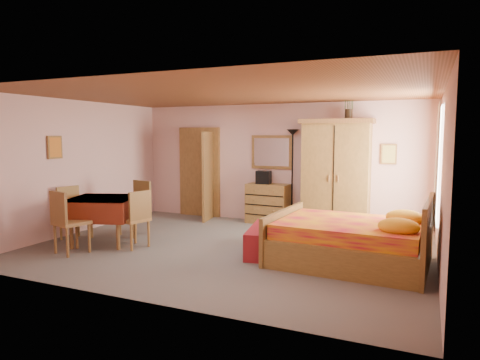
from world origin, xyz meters
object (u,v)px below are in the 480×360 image
at_px(wall_mirror, 272,152).
at_px(bed, 350,229).
at_px(sunflower_vase, 349,105).
at_px(chair_west, 75,213).
at_px(chair_south, 72,222).
at_px(chair_east, 133,219).
at_px(chest_of_drawers, 268,204).
at_px(bench, 265,240).
at_px(floor_lamp, 292,177).
at_px(dining_table, 104,221).
at_px(chair_north, 134,208).
at_px(wardrobe, 336,175).
at_px(stereo, 264,177).

bearing_deg(wall_mirror, bed, -49.50).
relative_size(sunflower_vase, chair_west, 0.55).
relative_size(chair_south, chair_east, 1.05).
height_order(chest_of_drawers, wall_mirror, wall_mirror).
height_order(sunflower_vase, bench, sunflower_vase).
distance_m(floor_lamp, chair_west, 4.41).
xyz_separation_m(dining_table, chair_south, (-0.04, -0.70, 0.11)).
bearing_deg(sunflower_vase, chair_west, -147.46).
height_order(bed, chair_north, bed).
xyz_separation_m(chest_of_drawers, floor_lamp, (0.51, 0.09, 0.59)).
bearing_deg(chair_south, dining_table, 102.36).
bearing_deg(floor_lamp, sunflower_vase, -4.75).
relative_size(chest_of_drawers, wardrobe, 0.41).
bearing_deg(chair_south, chair_north, 100.89).
height_order(wall_mirror, bed, wall_mirror).
distance_m(wall_mirror, chair_north, 3.20).
xyz_separation_m(chest_of_drawers, chair_west, (-2.75, -2.83, 0.06)).
bearing_deg(chair_east, chair_south, 150.23).
xyz_separation_m(stereo, dining_table, (-1.97, -2.83, -0.60)).
bearing_deg(chair_east, chest_of_drawers, -12.29).
distance_m(floor_lamp, chair_east, 3.55).
height_order(wardrobe, bench, wardrobe).
xyz_separation_m(wall_mirror, bed, (2.13, -2.47, -1.03)).
bearing_deg(dining_table, wall_mirror, 55.75).
xyz_separation_m(sunflower_vase, bench, (-0.92, -2.23, -2.29)).
xyz_separation_m(stereo, bench, (0.87, -2.23, -0.79)).
xyz_separation_m(wardrobe, sunflower_vase, (0.20, 0.09, 1.39)).
bearing_deg(bed, wardrobe, 109.77).
relative_size(bench, chair_south, 1.24).
relative_size(sunflower_vase, chair_north, 0.52).
relative_size(wardrobe, bed, 1.00).
height_order(chest_of_drawers, sunflower_vase, sunflower_vase).
relative_size(wardrobe, chair_west, 2.29).
xyz_separation_m(wardrobe, chair_north, (-3.48, -1.98, -0.60)).
xyz_separation_m(chest_of_drawers, bench, (0.77, -2.24, -0.22)).
bearing_deg(wardrobe, chair_east, -138.26).
bearing_deg(sunflower_vase, bed, -78.83).
xyz_separation_m(bed, bench, (-1.36, 0.02, -0.31)).
bearing_deg(bench, chair_north, 176.49).
relative_size(dining_table, chair_north, 1.08).
distance_m(bench, chair_east, 2.29).
bearing_deg(floor_lamp, wall_mirror, 167.10).
bearing_deg(chair_north, chair_south, 97.84).
xyz_separation_m(chest_of_drawers, chair_north, (-2.00, -2.07, 0.09)).
xyz_separation_m(dining_table, chair_north, (0.08, 0.77, 0.11)).
distance_m(stereo, wardrobe, 1.59).
bearing_deg(wall_mirror, wardrobe, -11.77).
relative_size(wall_mirror, sunflower_vase, 1.73).
height_order(floor_lamp, bench, floor_lamp).
relative_size(chest_of_drawers, chair_west, 0.94).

